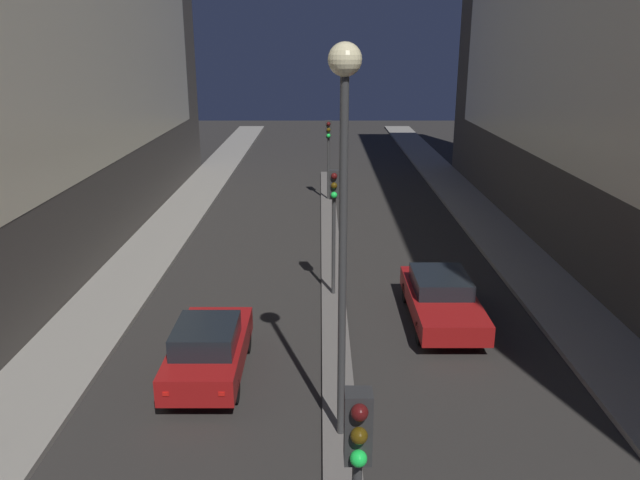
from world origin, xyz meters
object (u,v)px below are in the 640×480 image
traffic_light_mid (335,204)px  street_lamp (345,160)px  car_left_lane (210,349)px  car_right_lane (443,298)px  traffic_light_far (330,142)px  traffic_light_near (358,474)px

traffic_light_mid → street_lamp: 8.19m
street_lamp → traffic_light_mid: bearing=90.0°
car_left_lane → car_right_lane: (6.40, 3.34, -0.05)m
car_left_lane → traffic_light_mid: bearing=58.3°
traffic_light_mid → street_lamp: size_ratio=0.52×
traffic_light_mid → street_lamp: (0.00, -7.71, 2.78)m
traffic_light_far → car_left_lane: 18.80m
traffic_light_near → traffic_light_mid: (0.00, 12.94, 0.00)m
traffic_light_near → street_lamp: size_ratio=0.52×
street_lamp → car_right_lane: bearing=61.4°
traffic_light_near → traffic_light_mid: same height
car_left_lane → traffic_light_far: bearing=80.1°
traffic_light_mid → car_left_lane: traffic_light_mid is taller
traffic_light_near → car_right_lane: 11.81m
traffic_light_mid → street_lamp: bearing=-90.0°
traffic_light_mid → car_left_lane: 6.53m
traffic_light_near → traffic_light_far: same height
traffic_light_mid → traffic_light_far: 13.20m
traffic_light_far → car_right_lane: (3.20, -15.03, -2.43)m
car_left_lane → car_right_lane: bearing=27.5°
traffic_light_near → traffic_light_far: bearing=90.0°
traffic_light_near → car_left_lane: size_ratio=1.02×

